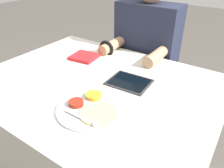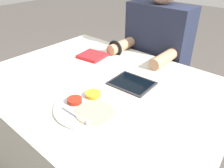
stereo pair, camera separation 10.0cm
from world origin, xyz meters
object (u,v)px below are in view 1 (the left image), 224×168
at_px(thali_tray, 91,108).
at_px(person_diner, 144,67).
at_px(red_notebook, 84,57).
at_px(tablet_device, 129,82).

xyz_separation_m(thali_tray, person_diner, (-0.14, 0.80, -0.17)).
distance_m(thali_tray, person_diner, 0.83).
distance_m(red_notebook, tablet_device, 0.41).
bearing_deg(tablet_device, person_diner, 107.26).
height_order(red_notebook, tablet_device, red_notebook).
relative_size(red_notebook, tablet_device, 0.79).
height_order(thali_tray, red_notebook, thali_tray).
relative_size(thali_tray, red_notebook, 1.73).
bearing_deg(red_notebook, thali_tray, -46.34).
relative_size(thali_tray, tablet_device, 1.37).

